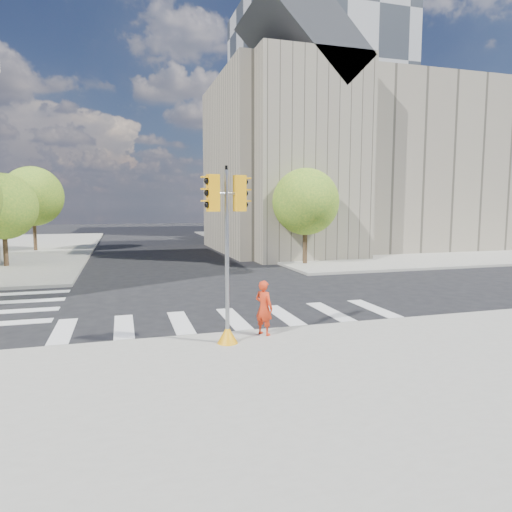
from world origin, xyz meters
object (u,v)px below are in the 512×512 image
at_px(lamp_near, 291,195).
at_px(lamp_far, 241,198).
at_px(traffic_signal, 227,269).
at_px(photographer, 264,308).

xyz_separation_m(lamp_near, lamp_far, (0.00, 14.00, 0.00)).
distance_m(lamp_near, traffic_signal, 21.25).
bearing_deg(lamp_near, lamp_far, 90.00).
relative_size(lamp_near, traffic_signal, 1.71).
bearing_deg(traffic_signal, lamp_far, 63.17).
bearing_deg(lamp_near, traffic_signal, -115.27).
height_order(lamp_near, lamp_far, same).
relative_size(lamp_near, photographer, 5.13).
bearing_deg(lamp_far, traffic_signal, -105.24).
distance_m(lamp_near, lamp_far, 14.00).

